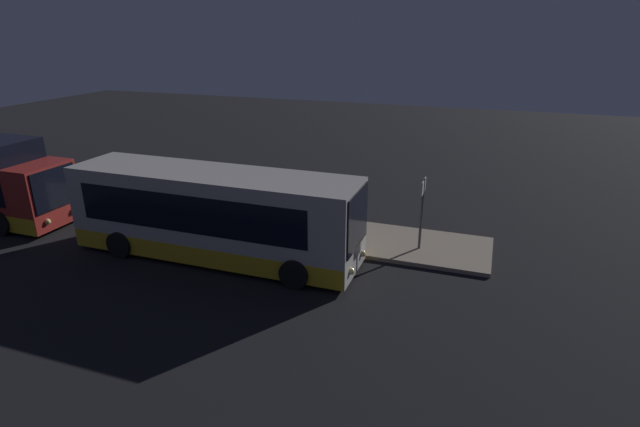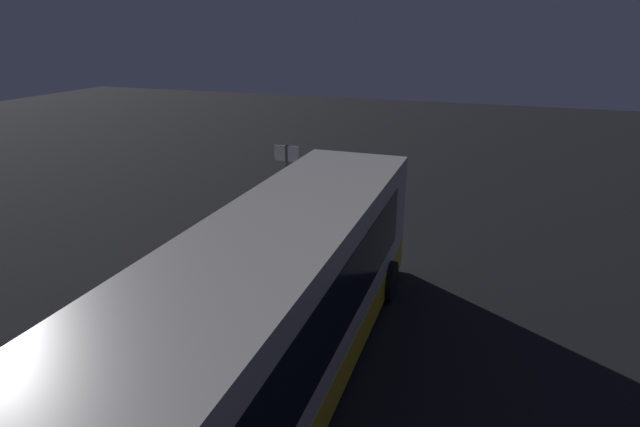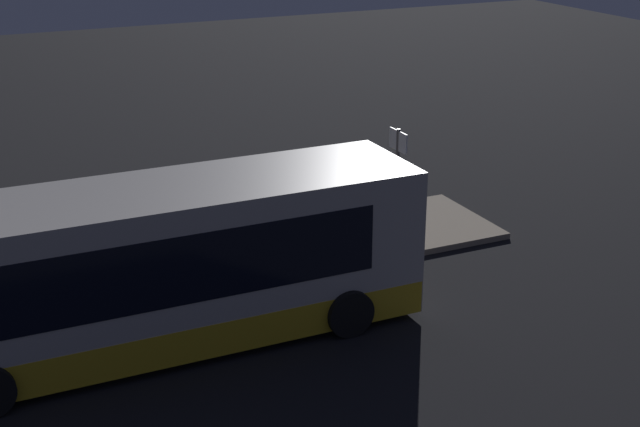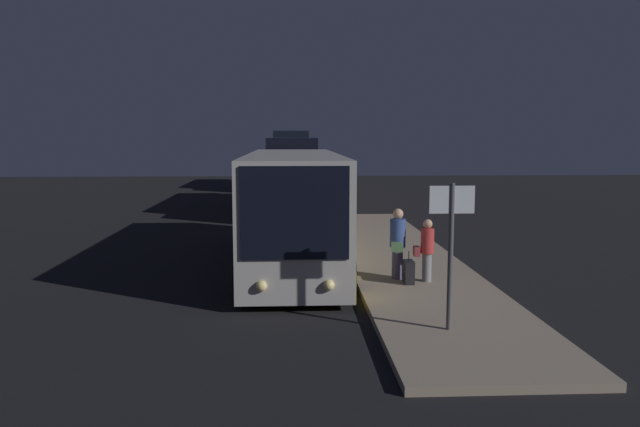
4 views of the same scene
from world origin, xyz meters
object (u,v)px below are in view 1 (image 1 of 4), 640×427
(bus_lead, at_px, (213,215))
(passenger_boarding, at_px, (313,213))
(sign_post, at_px, (422,204))
(passenger_waiting, at_px, (326,212))
(suitcase, at_px, (327,229))

(bus_lead, relative_size, passenger_boarding, 6.07)
(bus_lead, distance_m, sign_post, 7.69)
(bus_lead, height_order, passenger_waiting, bus_lead)
(passenger_boarding, xyz_separation_m, sign_post, (4.20, 0.25, 0.82))
(suitcase, bearing_deg, sign_post, 0.90)
(suitcase, xyz_separation_m, sign_post, (3.69, 0.06, 1.51))
(suitcase, distance_m, sign_post, 3.99)
(bus_lead, xyz_separation_m, suitcase, (3.43, 2.81, -1.18))
(bus_lead, distance_m, suitcase, 4.59)
(passenger_waiting, bearing_deg, bus_lead, 46.91)
(bus_lead, xyz_separation_m, sign_post, (7.13, 2.87, 0.33))
(bus_lead, height_order, passenger_boarding, bus_lead)
(passenger_boarding, bearing_deg, sign_post, 106.01)
(passenger_boarding, xyz_separation_m, suitcase, (0.50, 0.20, -0.69))
(bus_lead, relative_size, suitcase, 13.54)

